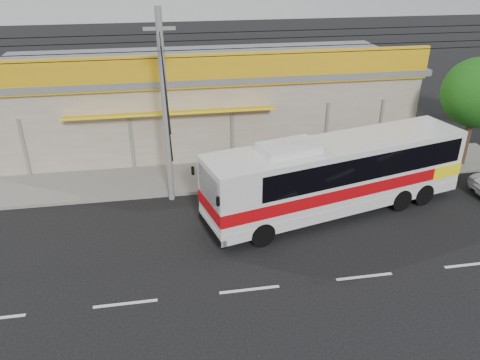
# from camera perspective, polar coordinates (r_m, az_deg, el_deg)

# --- Properties ---
(ground) EXTENTS (120.00, 120.00, 0.00)m
(ground) POSITION_cam_1_polar(r_m,az_deg,el_deg) (17.78, -0.35, -8.14)
(ground) COLOR black
(ground) RESTS_ON ground
(sidewalk) EXTENTS (30.00, 3.20, 0.15)m
(sidewalk) POSITION_cam_1_polar(r_m,az_deg,el_deg) (22.88, -2.82, 0.49)
(sidewalk) COLOR gray
(sidewalk) RESTS_ON ground
(lane_markings) EXTENTS (50.00, 0.12, 0.01)m
(lane_markings) POSITION_cam_1_polar(r_m,az_deg,el_deg) (15.82, 1.18, -13.22)
(lane_markings) COLOR silver
(lane_markings) RESTS_ON ground
(storefront_building) EXTENTS (22.60, 9.20, 5.70)m
(storefront_building) POSITION_cam_1_polar(r_m,az_deg,el_deg) (27.22, -4.42, 9.78)
(storefront_building) COLOR gray
(storefront_building) RESTS_ON ground
(coach_bus) EXTENTS (11.54, 5.08, 3.48)m
(coach_bus) POSITION_cam_1_polar(r_m,az_deg,el_deg) (19.68, 12.22, 1.11)
(coach_bus) COLOR silver
(coach_bus) RESTS_ON ground
(utility_pole) EXTENTS (34.00, 14.00, 8.17)m
(utility_pole) POSITION_cam_1_polar(r_m,az_deg,el_deg) (18.93, -9.67, 15.90)
(utility_pole) COLOR slate
(utility_pole) RESTS_ON ground
(tree_near) EXTENTS (3.34, 3.34, 5.53)m
(tree_near) POSITION_cam_1_polar(r_m,az_deg,el_deg) (25.51, 27.16, 9.18)
(tree_near) COLOR #352015
(tree_near) RESTS_ON ground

